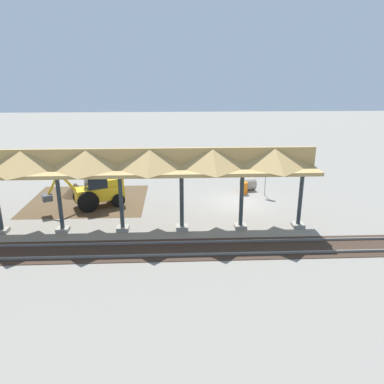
{
  "coord_description": "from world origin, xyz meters",
  "views": [
    {
      "loc": [
        4.46,
        25.03,
        9.07
      ],
      "look_at": [
        3.41,
        2.34,
        1.6
      ],
      "focal_mm": 35.0,
      "sensor_mm": 36.0,
      "label": 1
    }
  ],
  "objects": [
    {
      "name": "platform_canopy",
      "position": [
        7.62,
        4.47,
        4.17
      ],
      "size": [
        22.28,
        3.2,
        4.9
      ],
      "color": "#9E998E",
      "rests_on": "ground"
    },
    {
      "name": "ground_plane",
      "position": [
        0.0,
        0.0,
        0.0
      ],
      "size": [
        120.0,
        120.0,
        0.0
      ],
      "primitive_type": "plane",
      "color": "gray"
    },
    {
      "name": "rail_tracks",
      "position": [
        0.0,
        7.23,
        0.03
      ],
      "size": [
        60.0,
        2.58,
        0.15
      ],
      "color": "slate",
      "rests_on": "ground"
    },
    {
      "name": "dirt_work_zone",
      "position": [
        10.84,
        -0.9,
        0.0
      ],
      "size": [
        8.28,
        7.0,
        0.01
      ],
      "primitive_type": "cube",
      "color": "brown",
      "rests_on": "ground"
    },
    {
      "name": "concrete_pipe",
      "position": [
        -1.25,
        -2.87,
        0.49
      ],
      "size": [
        1.22,
        1.18,
        0.98
      ],
      "color": "#9E9384",
      "rests_on": "ground"
    },
    {
      "name": "dirt_mound",
      "position": [
        11.98,
        -2.14,
        0.0
      ],
      "size": [
        4.33,
        4.33,
        1.93
      ],
      "primitive_type": "cone",
      "color": "brown",
      "rests_on": "ground"
    },
    {
      "name": "stop_sign",
      "position": [
        -2.25,
        -1.47,
        1.84
      ],
      "size": [
        0.68,
        0.4,
        2.54
      ],
      "color": "gray",
      "rests_on": "ground"
    },
    {
      "name": "traffic_barrel",
      "position": [
        -0.76,
        -1.96,
        0.45
      ],
      "size": [
        0.56,
        0.56,
        0.9
      ],
      "primitive_type": "cylinder",
      "color": "orange",
      "rests_on": "ground"
    },
    {
      "name": "backhoe",
      "position": [
        9.83,
        0.41,
        1.26
      ],
      "size": [
        5.24,
        3.34,
        2.82
      ],
      "color": "yellow",
      "rests_on": "ground"
    }
  ]
}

